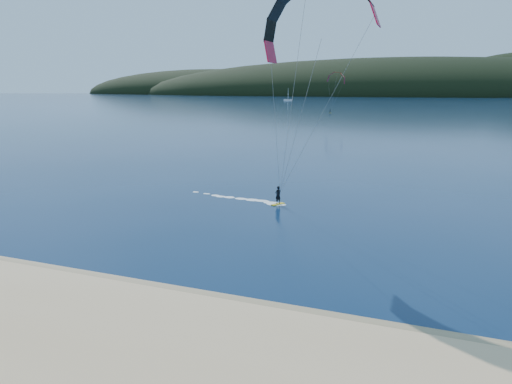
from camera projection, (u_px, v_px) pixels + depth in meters
ground at (88, 330)px, 22.18m from camera, size 1800.00×1800.00×0.00m
wet_sand at (142, 291)px, 26.27m from camera, size 220.00×2.50×0.10m
headland at (426, 96)px, 702.07m from camera, size 1200.00×310.00×140.00m
kitesurfer_near at (318, 45)px, 34.82m from camera, size 20.80×9.98×18.16m
kitesurfer_far at (336, 82)px, 204.29m from camera, size 8.22×7.51×16.54m
sailboat at (288, 100)px, 420.32m from camera, size 8.07×5.01×11.23m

